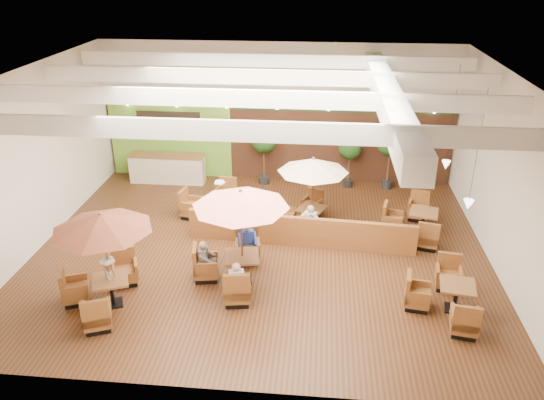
# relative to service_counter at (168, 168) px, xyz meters

# --- Properties ---
(room) EXTENTS (14.04, 14.00, 5.52)m
(room) POSITION_rel_service_counter_xyz_m (4.65, -3.88, 3.05)
(room) COLOR #381E0F
(room) RESTS_ON ground
(service_counter) EXTENTS (3.00, 0.75, 1.18)m
(service_counter) POSITION_rel_service_counter_xyz_m (0.00, 0.00, 0.00)
(service_counter) COLOR beige
(service_counter) RESTS_ON ground
(booth_divider) EXTENTS (7.23, 0.73, 1.00)m
(booth_divider) POSITION_rel_service_counter_xyz_m (5.60, -4.74, -0.08)
(booth_divider) COLOR brown
(booth_divider) RESTS_ON ground
(table_0) EXTENTS (2.70, 2.87, 2.75)m
(table_0) POSITION_rel_service_counter_xyz_m (0.75, -8.35, 1.37)
(table_0) COLOR brown
(table_0) RESTS_ON ground
(table_1) EXTENTS (2.77, 2.89, 2.86)m
(table_1) POSITION_rel_service_counter_xyz_m (4.01, -6.91, 1.46)
(table_1) COLOR brown
(table_1) RESTS_ON ground
(table_2) EXTENTS (2.50, 2.65, 2.54)m
(table_2) POSITION_rel_service_counter_xyz_m (5.87, -3.42, 1.25)
(table_2) COLOR brown
(table_2) RESTS_ON ground
(table_3) EXTENTS (1.97, 2.86, 1.60)m
(table_3) POSITION_rel_service_counter_xyz_m (2.47, -3.09, -0.12)
(table_3) COLOR brown
(table_3) RESTS_ON ground
(table_4) EXTENTS (1.84, 2.69, 0.98)m
(table_4) POSITION_rel_service_counter_xyz_m (9.51, -7.72, -0.22)
(table_4) COLOR brown
(table_4) RESTS_ON ground
(table_5) EXTENTS (1.93, 2.78, 1.00)m
(table_5) POSITION_rel_service_counter_xyz_m (9.34, -3.49, -0.21)
(table_5) COLOR brown
(table_5) RESTS_ON ground
(topiary_0) EXTENTS (1.00, 1.00, 2.33)m
(topiary_0) POSITION_rel_service_counter_xyz_m (3.92, 0.20, 1.15)
(topiary_0) COLOR black
(topiary_0) RESTS_ON ground
(topiary_1) EXTENTS (0.89, 0.89, 2.07)m
(topiary_1) POSITION_rel_service_counter_xyz_m (7.29, 0.20, 0.96)
(topiary_1) COLOR black
(topiary_1) RESTS_ON ground
(topiary_2) EXTENTS (1.02, 1.02, 2.37)m
(topiary_2) POSITION_rel_service_counter_xyz_m (8.83, 0.20, 1.18)
(topiary_2) COLOR black
(topiary_2) RESTS_ON ground
(diner_0) EXTENTS (0.43, 0.39, 0.80)m
(diner_0) POSITION_rel_service_counter_xyz_m (4.08, -7.96, 0.18)
(diner_0) COLOR silver
(diner_0) RESTS_ON ground
(diner_1) EXTENTS (0.44, 0.40, 0.80)m
(diner_1) POSITION_rel_service_counter_xyz_m (4.08, -5.86, 0.18)
(diner_1) COLOR #2641A7
(diner_1) RESTS_ON ground
(diner_2) EXTENTS (0.30, 0.37, 0.76)m
(diner_2) POSITION_rel_service_counter_xyz_m (3.03, -6.91, 0.16)
(diner_2) COLOR slate
(diner_2) RESTS_ON ground
(diner_3) EXTENTS (0.44, 0.43, 0.78)m
(diner_3) POSITION_rel_service_counter_xyz_m (5.93, -4.35, 0.17)
(diner_3) COLOR #2641A7
(diner_3) RESTS_ON ground
(diner_4) EXTENTS (0.45, 0.41, 0.82)m
(diner_4) POSITION_rel_service_counter_xyz_m (5.93, -4.35, 0.18)
(diner_4) COLOR silver
(diner_4) RESTS_ON ground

